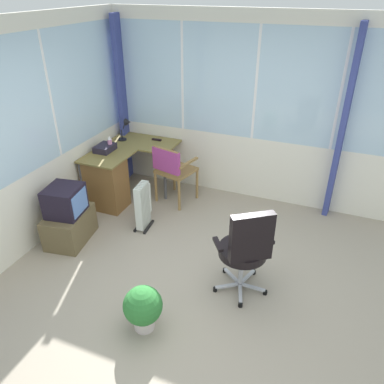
{
  "coord_description": "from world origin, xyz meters",
  "views": [
    {
      "loc": [
        -2.76,
        -1.1,
        2.92
      ],
      "look_at": [
        0.8,
        0.34,
        0.75
      ],
      "focal_mm": 35.02,
      "sensor_mm": 36.0,
      "label": 1
    }
  ],
  "objects_px": {
    "space_heater": "(143,205)",
    "wooden_armchair": "(171,167)",
    "desk": "(109,179)",
    "tv_remote": "(157,140)",
    "desk_lamp": "(127,126)",
    "office_chair": "(246,247)",
    "paper_tray": "(105,148)",
    "tv_on_stand": "(68,217)",
    "spray_bottle": "(110,143)",
    "potted_plant": "(143,307)"
  },
  "relations": [
    {
      "from": "tv_remote",
      "to": "wooden_armchair",
      "type": "height_order",
      "value": "wooden_armchair"
    },
    {
      "from": "space_heater",
      "to": "potted_plant",
      "type": "distance_m",
      "value": 1.73
    },
    {
      "from": "desk",
      "to": "space_heater",
      "type": "xyz_separation_m",
      "value": [
        -0.33,
        -0.73,
        -0.09
      ]
    },
    {
      "from": "space_heater",
      "to": "office_chair",
      "type": "bearing_deg",
      "value": -114.62
    },
    {
      "from": "desk",
      "to": "wooden_armchair",
      "type": "xyz_separation_m",
      "value": [
        0.37,
        -0.82,
        0.18
      ]
    },
    {
      "from": "spray_bottle",
      "to": "wooden_armchair",
      "type": "bearing_deg",
      "value": -81.9
    },
    {
      "from": "desk_lamp",
      "to": "wooden_armchair",
      "type": "bearing_deg",
      "value": -110.99
    },
    {
      "from": "desk",
      "to": "office_chair",
      "type": "height_order",
      "value": "office_chair"
    },
    {
      "from": "tv_remote",
      "to": "office_chair",
      "type": "xyz_separation_m",
      "value": [
        -1.87,
        -1.93,
        -0.17
      ]
    },
    {
      "from": "tv_on_stand",
      "to": "space_heater",
      "type": "xyz_separation_m",
      "value": [
        0.62,
        -0.73,
        -0.01
      ]
    },
    {
      "from": "tv_remote",
      "to": "space_heater",
      "type": "bearing_deg",
      "value": -163.29
    },
    {
      "from": "paper_tray",
      "to": "tv_on_stand",
      "type": "distance_m",
      "value": 1.23
    },
    {
      "from": "office_chair",
      "to": "tv_on_stand",
      "type": "height_order",
      "value": "office_chair"
    },
    {
      "from": "wooden_armchair",
      "to": "office_chair",
      "type": "height_order",
      "value": "office_chair"
    },
    {
      "from": "desk",
      "to": "spray_bottle",
      "type": "height_order",
      "value": "spray_bottle"
    },
    {
      "from": "potted_plant",
      "to": "desk",
      "type": "bearing_deg",
      "value": 39.86
    },
    {
      "from": "paper_tray",
      "to": "desk_lamp",
      "type": "bearing_deg",
      "value": -6.3
    },
    {
      "from": "desk",
      "to": "desk_lamp",
      "type": "distance_m",
      "value": 0.91
    },
    {
      "from": "spray_bottle",
      "to": "potted_plant",
      "type": "bearing_deg",
      "value": -142.08
    },
    {
      "from": "paper_tray",
      "to": "wooden_armchair",
      "type": "height_order",
      "value": "wooden_armchair"
    },
    {
      "from": "wooden_armchair",
      "to": "tv_remote",
      "type": "bearing_deg",
      "value": 44.66
    },
    {
      "from": "wooden_armchair",
      "to": "office_chair",
      "type": "relative_size",
      "value": 0.86
    },
    {
      "from": "potted_plant",
      "to": "tv_remote",
      "type": "bearing_deg",
      "value": 23.66
    },
    {
      "from": "wooden_armchair",
      "to": "potted_plant",
      "type": "bearing_deg",
      "value": -161.92
    },
    {
      "from": "tv_remote",
      "to": "potted_plant",
      "type": "distance_m",
      "value": 2.97
    },
    {
      "from": "spray_bottle",
      "to": "paper_tray",
      "type": "relative_size",
      "value": 0.72
    },
    {
      "from": "desk_lamp",
      "to": "tv_remote",
      "type": "distance_m",
      "value": 0.5
    },
    {
      "from": "wooden_armchair",
      "to": "desk",
      "type": "bearing_deg",
      "value": 114.48
    },
    {
      "from": "spray_bottle",
      "to": "potted_plant",
      "type": "height_order",
      "value": "spray_bottle"
    },
    {
      "from": "tv_remote",
      "to": "potted_plant",
      "type": "relative_size",
      "value": 0.32
    },
    {
      "from": "tv_remote",
      "to": "potted_plant",
      "type": "height_order",
      "value": "tv_remote"
    },
    {
      "from": "desk",
      "to": "space_heater",
      "type": "distance_m",
      "value": 0.81
    },
    {
      "from": "desk",
      "to": "potted_plant",
      "type": "height_order",
      "value": "desk"
    },
    {
      "from": "desk_lamp",
      "to": "paper_tray",
      "type": "xyz_separation_m",
      "value": [
        -0.54,
        0.06,
        -0.16
      ]
    },
    {
      "from": "wooden_armchair",
      "to": "office_chair",
      "type": "distance_m",
      "value": 2.05
    },
    {
      "from": "desk_lamp",
      "to": "paper_tray",
      "type": "height_order",
      "value": "desk_lamp"
    },
    {
      "from": "desk",
      "to": "paper_tray",
      "type": "bearing_deg",
      "value": 37.5
    },
    {
      "from": "office_chair",
      "to": "desk",
      "type": "bearing_deg",
      "value": 65.5
    },
    {
      "from": "space_heater",
      "to": "wooden_armchair",
      "type": "bearing_deg",
      "value": -7.16
    },
    {
      "from": "spray_bottle",
      "to": "potted_plant",
      "type": "distance_m",
      "value": 2.73
    },
    {
      "from": "spray_bottle",
      "to": "wooden_armchair",
      "type": "height_order",
      "value": "spray_bottle"
    },
    {
      "from": "tv_remote",
      "to": "office_chair",
      "type": "bearing_deg",
      "value": -134.76
    },
    {
      "from": "tv_remote",
      "to": "space_heater",
      "type": "distance_m",
      "value": 1.29
    },
    {
      "from": "office_chair",
      "to": "tv_on_stand",
      "type": "distance_m",
      "value": 2.31
    },
    {
      "from": "paper_tray",
      "to": "tv_on_stand",
      "type": "bearing_deg",
      "value": -172.91
    },
    {
      "from": "desk_lamp",
      "to": "tv_on_stand",
      "type": "bearing_deg",
      "value": -177.23
    },
    {
      "from": "desk_lamp",
      "to": "tv_remote",
      "type": "bearing_deg",
      "value": -76.41
    },
    {
      "from": "spray_bottle",
      "to": "paper_tray",
      "type": "distance_m",
      "value": 0.1
    },
    {
      "from": "tv_on_stand",
      "to": "tv_remote",
      "type": "bearing_deg",
      "value": -11.71
    },
    {
      "from": "office_chair",
      "to": "space_heater",
      "type": "relative_size",
      "value": 1.63
    }
  ]
}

